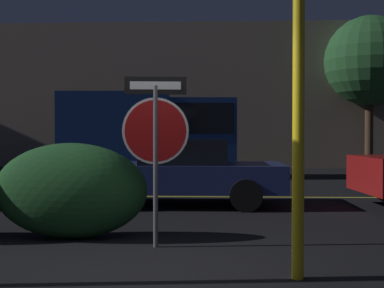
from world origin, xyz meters
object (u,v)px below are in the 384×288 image
object	(u,v)px
delivery_truck	(152,130)
tree_1	(370,61)
stop_sign	(156,130)
passing_car_2	(179,172)
hedge_bush_2	(71,191)
yellow_pole_right	(298,132)

from	to	relation	value
delivery_truck	tree_1	bearing A→B (deg)	113.66
stop_sign	passing_car_2	bearing A→B (deg)	83.44
hedge_bush_2	tree_1	distance (m)	16.55
delivery_truck	tree_1	world-z (taller)	tree_1
hedge_bush_2	passing_car_2	world-z (taller)	hedge_bush_2
stop_sign	hedge_bush_2	world-z (taller)	stop_sign
stop_sign	delivery_truck	bearing A→B (deg)	90.86
yellow_pole_right	delivery_truck	bearing A→B (deg)	103.50
delivery_truck	tree_1	size ratio (longest dim) A/B	0.93
stop_sign	yellow_pole_right	world-z (taller)	yellow_pole_right
hedge_bush_2	delivery_truck	bearing A→B (deg)	90.25
yellow_pole_right	tree_1	distance (m)	16.99
stop_sign	tree_1	distance (m)	16.27
stop_sign	delivery_truck	world-z (taller)	delivery_truck
yellow_pole_right	delivery_truck	xyz separation A→B (m)	(-2.82, 11.74, 0.08)
tree_1	stop_sign	bearing A→B (deg)	-115.02
passing_car_2	tree_1	size ratio (longest dim) A/B	0.71
passing_car_2	delivery_truck	size ratio (longest dim) A/B	0.76
tree_1	passing_car_2	bearing A→B (deg)	-122.44
delivery_truck	stop_sign	bearing A→B (deg)	3.11
stop_sign	yellow_pole_right	xyz separation A→B (m)	(1.56, -1.39, -0.02)
hedge_bush_2	yellow_pole_right	bearing A→B (deg)	-34.17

